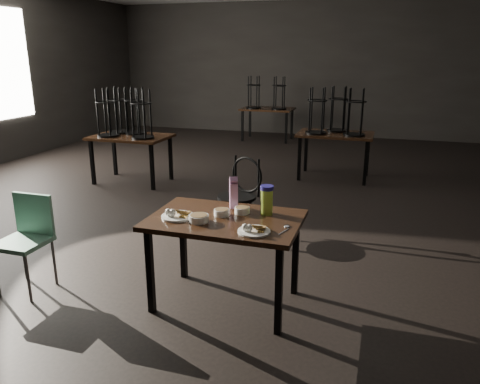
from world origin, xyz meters
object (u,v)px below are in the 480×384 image
(school_chair, at_px, (27,234))
(juice_carton, at_px, (234,193))
(main_table, at_px, (225,227))
(bentwood_chair, at_px, (241,191))
(water_bottle, at_px, (267,200))

(school_chair, bearing_deg, juice_carton, 17.45)
(main_table, relative_size, bentwood_chair, 1.33)
(main_table, relative_size, water_bottle, 5.01)
(main_table, xyz_separation_m, bentwood_chair, (-0.32, 1.43, -0.13))
(juice_carton, bearing_deg, bentwood_chair, 104.42)
(school_chair, bearing_deg, water_bottle, 12.73)
(main_table, bearing_deg, bentwood_chair, 102.39)
(water_bottle, xyz_separation_m, school_chair, (-2.02, -0.45, -0.37))
(main_table, height_order, water_bottle, water_bottle)
(water_bottle, height_order, school_chair, water_bottle)
(school_chair, bearing_deg, main_table, 8.83)
(main_table, xyz_separation_m, juice_carton, (-0.02, 0.27, 0.20))
(bentwood_chair, relative_size, school_chair, 1.08)
(main_table, distance_m, school_chair, 1.75)
(main_table, bearing_deg, juice_carton, 93.27)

